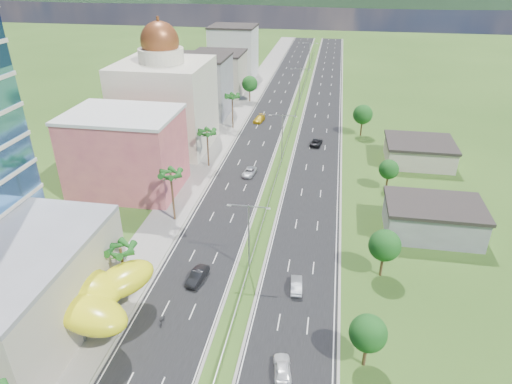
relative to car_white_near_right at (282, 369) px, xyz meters
The scene contains 34 objects.
ground 10.59m from the car_white_near_right, 131.86° to the left, with size 500.00×500.00×0.00m, color #2D5119.
road_left 98.95m from the car_white_near_right, 98.46° to the left, with size 11.00×260.00×0.04m, color black.
road_right 97.87m from the car_white_near_right, 89.74° to the left, with size 11.00×260.00×0.04m, color black.
sidewalk_left 100.78m from the car_white_near_right, 103.81° to the left, with size 7.00×260.00×0.12m, color gray.
median_guardrail 80.17m from the car_white_near_right, 95.04° to the left, with size 0.10×216.06×0.76m.
streetlight_median_b 20.10m from the car_white_near_right, 111.53° to the left, with size 6.04×0.25×11.00m.
streetlight_median_c 58.59m from the car_white_near_right, 96.94° to the left, with size 6.04×0.25×11.00m.
streetlight_median_d 103.28m from the car_white_near_right, 93.92° to the left, with size 6.04×0.25×11.00m.
streetlight_median_e 148.15m from the car_white_near_right, 92.73° to the left, with size 6.04×0.25×11.00m.
lime_canopy 27.64m from the car_white_near_right, behind, with size 18.00×15.00×7.40m.
pink_shophouse 53.50m from the car_white_near_right, 131.32° to the left, with size 20.00×15.00×15.00m, color #C35060.
domed_building 72.74m from the car_white_near_right, 119.14° to the left, with size 20.00×20.00×28.70m.
midrise_grey 94.51m from the car_white_near_right, 111.18° to the left, with size 16.00×15.00×16.00m, color gray.
midrise_beige 115.16m from the car_white_near_right, 107.22° to the left, with size 16.00×15.00×13.00m, color #B8AC97.
midrise_white 137.40m from the car_white_near_right, 104.37° to the left, with size 16.00×15.00×18.00m, color silver.
shed_near 39.01m from the car_white_near_right, 57.48° to the left, with size 15.00×10.00×5.00m, color gray.
shed_far 66.94m from the car_white_near_right, 69.94° to the left, with size 14.00×12.00×4.40m, color #B8AC97.
palm_tree_b 25.39m from the car_white_near_right, 156.37° to the left, with size 3.60×3.60×8.10m.
palm_tree_c 38.20m from the car_white_near_right, 127.05° to the left, with size 3.60×3.60×9.60m.
palm_tree_d 57.87m from the car_white_near_right, 113.10° to the left, with size 3.60×3.60×8.60m.
palm_tree_e 81.41m from the car_white_near_right, 106.15° to the left, with size 3.60×3.60×9.40m.
leafy_tree_lfar 105.42m from the car_white_near_right, 102.36° to the left, with size 4.90×4.90×8.05m.
leafy_tree_ra 10.19m from the car_white_near_right, 17.76° to the left, with size 4.20×4.20×6.90m.
leafy_tree_rb 23.59m from the car_white_near_right, 58.97° to the left, with size 4.55×4.55×7.47m.
leafy_tree_rc 50.27m from the car_white_near_right, 72.65° to the left, with size 3.85×3.85×6.33m.
leafy_tree_rd 78.78m from the car_white_near_right, 81.99° to the left, with size 4.90×4.90×8.05m.
mountain_ridge 460.92m from the car_white_near_right, 83.40° to the left, with size 860.00×140.00×90.00m, color black, non-canonical shape.
car_dark_left 19.82m from the car_white_near_right, 134.27° to the left, with size 1.69×4.84×1.59m, color black.
car_silver_mid_left 51.46m from the car_white_near_right, 104.53° to the left, with size 2.25×4.89×1.36m, color #B2B6BB.
car_yellow_far_left 85.65m from the car_white_near_right, 101.07° to the left, with size 2.20×5.42×1.57m, color gold.
car_white_near_right is the anchor object (origin of this frame).
car_silver_right 14.68m from the car_white_near_right, 89.16° to the left, with size 1.53×4.38×1.44m, color #AFB1B7.
car_dark_far_right 69.16m from the car_white_near_right, 89.94° to the left, with size 2.39×5.18×1.44m, color black.
motorcycle 16.68m from the car_white_near_right, 161.75° to the left, with size 0.56×1.85×1.18m, color black.
Camera 1 is at (10.16, -43.32, 41.46)m, focal length 32.00 mm.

